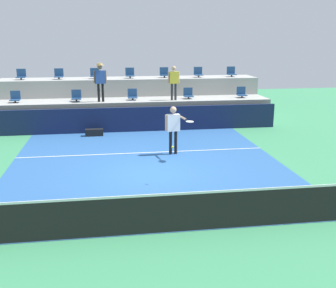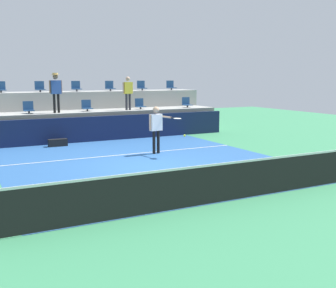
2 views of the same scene
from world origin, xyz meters
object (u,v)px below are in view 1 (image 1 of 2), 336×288
object	(u,v)px
stadium_chair_upper_far_left	(21,75)
stadium_chair_upper_left	(59,75)
stadium_chair_lower_far_right	(242,93)
stadium_chair_upper_far_right	(231,72)
tennis_ball	(173,147)
tennis_player	(174,125)
spectator_with_hat	(100,78)
stadium_chair_upper_center	(130,74)
stadium_chair_lower_left	(76,96)
stadium_chair_lower_right	(188,94)
equipment_bag	(94,132)
stadium_chair_upper_mid_right	(164,73)
stadium_chair_upper_mid_left	(95,74)
spectator_in_grey	(174,80)
stadium_chair_lower_far_left	(15,98)
stadium_chair_lower_center	(132,95)
stadium_chair_upper_right	(198,73)

from	to	relation	value
stadium_chair_upper_far_left	stadium_chair_upper_left	world-z (taller)	same
stadium_chair_lower_far_right	stadium_chair_upper_far_right	world-z (taller)	stadium_chair_upper_far_right
stadium_chair_lower_far_right	tennis_ball	distance (m)	9.47
tennis_player	spectator_with_hat	distance (m)	5.59
tennis_player	stadium_chair_upper_center	bearing A→B (deg)	99.08
stadium_chair_upper_far_left	stadium_chair_upper_left	xyz separation A→B (m)	(1.80, 0.00, 0.00)
stadium_chair_lower_left	tennis_player	bearing A→B (deg)	-54.32
tennis_ball	tennis_player	bearing A→B (deg)	80.02
stadium_chair_lower_right	equipment_bag	xyz separation A→B (m)	(-4.48, -1.85, -1.31)
stadium_chair_upper_mid_right	stadium_chair_upper_mid_left	bearing A→B (deg)	180.00
stadium_chair_upper_left	tennis_player	world-z (taller)	stadium_chair_upper_left
stadium_chair_upper_left	stadium_chair_upper_center	distance (m)	3.52
spectator_with_hat	spectator_in_grey	bearing A→B (deg)	-0.00
stadium_chair_lower_far_left	stadium_chair_upper_center	world-z (taller)	stadium_chair_upper_center
spectator_in_grey	stadium_chair_lower_center	bearing A→B (deg)	168.64
stadium_chair_upper_mid_right	tennis_ball	distance (m)	10.12
stadium_chair_upper_left	equipment_bag	distance (m)	4.58
stadium_chair_lower_right	tennis_player	distance (m)	5.42
equipment_bag	stadium_chair_lower_far_left	bearing A→B (deg)	152.25
stadium_chair_upper_far_right	spectator_with_hat	distance (m)	7.15
stadium_chair_lower_far_right	stadium_chair_upper_left	distance (m)	9.08
stadium_chair_lower_far_right	spectator_in_grey	world-z (taller)	spectator_in_grey
stadium_chair_lower_left	stadium_chair_upper_right	size ratio (longest dim) A/B	1.00
stadium_chair_upper_center	equipment_bag	bearing A→B (deg)	-116.25
stadium_chair_upper_left	stadium_chair_upper_center	world-z (taller)	same
stadium_chair_upper_far_left	equipment_bag	xyz separation A→B (m)	(3.52, -3.65, -2.16)
stadium_chair_lower_right	stadium_chair_upper_right	world-z (taller)	stadium_chair_upper_right
spectator_with_hat	tennis_ball	bearing A→B (deg)	-75.20
stadium_chair_lower_far_right	stadium_chair_upper_mid_left	world-z (taller)	stadium_chair_upper_mid_left
stadium_chair_upper_mid_left	stadium_chair_upper_center	xyz separation A→B (m)	(1.77, 0.00, 0.00)
stadium_chair_upper_center	stadium_chair_lower_far_left	bearing A→B (deg)	-161.28
stadium_chair_lower_far_left	stadium_chair_upper_center	bearing A→B (deg)	18.72
stadium_chair_upper_center	tennis_ball	size ratio (longest dim) A/B	7.65
spectator_with_hat	stadium_chair_lower_far_right	bearing A→B (deg)	3.22
tennis_ball	spectator_in_grey	bearing A→B (deg)	80.40
stadium_chair_lower_right	stadium_chair_upper_mid_right	bearing A→B (deg)	116.91
stadium_chair_upper_mid_right	stadium_chair_lower_far_right	bearing A→B (deg)	-26.72
spectator_with_hat	equipment_bag	distance (m)	2.64
stadium_chair_lower_center	stadium_chair_upper_left	size ratio (longest dim) A/B	1.00
tennis_player	tennis_ball	bearing A→B (deg)	-99.98
stadium_chair_upper_center	stadium_chair_upper_right	world-z (taller)	same
stadium_chair_upper_right	tennis_player	distance (m)	7.49
stadium_chair_upper_mid_right	spectator_with_hat	distance (m)	3.90
stadium_chair_upper_mid_left	equipment_bag	distance (m)	4.24
spectator_in_grey	tennis_ball	size ratio (longest dim) A/B	23.26
stadium_chair_lower_center	spectator_in_grey	size ratio (longest dim) A/B	0.33
stadium_chair_lower_far_right	stadium_chair_lower_right	bearing A→B (deg)	180.00
spectator_with_hat	stadium_chair_upper_mid_left	bearing A→B (deg)	97.66
spectator_with_hat	tennis_ball	world-z (taller)	spectator_with_hat
stadium_chair_upper_far_right	tennis_ball	xyz separation A→B (m)	(-4.75, -9.98, -1.22)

